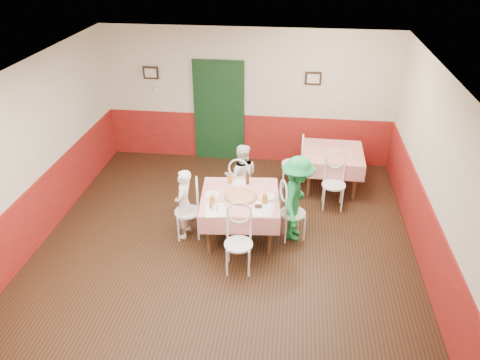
# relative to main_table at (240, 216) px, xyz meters

# --- Properties ---
(floor) EXTENTS (7.00, 7.00, 0.00)m
(floor) POSITION_rel_main_table_xyz_m (-0.19, -0.60, -0.38)
(floor) COLOR black
(floor) RESTS_ON ground
(ceiling) EXTENTS (7.00, 7.00, 0.00)m
(ceiling) POSITION_rel_main_table_xyz_m (-0.19, -0.60, 2.42)
(ceiling) COLOR white
(ceiling) RESTS_ON back_wall
(back_wall) EXTENTS (6.00, 0.10, 2.80)m
(back_wall) POSITION_rel_main_table_xyz_m (-0.19, 2.90, 1.02)
(back_wall) COLOR beige
(back_wall) RESTS_ON ground
(left_wall) EXTENTS (0.10, 7.00, 2.80)m
(left_wall) POSITION_rel_main_table_xyz_m (-3.19, -0.60, 1.02)
(left_wall) COLOR beige
(left_wall) RESTS_ON ground
(right_wall) EXTENTS (0.10, 7.00, 2.80)m
(right_wall) POSITION_rel_main_table_xyz_m (2.81, -0.60, 1.02)
(right_wall) COLOR beige
(right_wall) RESTS_ON ground
(wainscot_back) EXTENTS (6.00, 0.03, 1.00)m
(wainscot_back) POSITION_rel_main_table_xyz_m (-0.19, 2.88, 0.12)
(wainscot_back) COLOR maroon
(wainscot_back) RESTS_ON ground
(wainscot_left) EXTENTS (0.03, 7.00, 1.00)m
(wainscot_left) POSITION_rel_main_table_xyz_m (-3.17, -0.60, 0.12)
(wainscot_left) COLOR maroon
(wainscot_left) RESTS_ON ground
(wainscot_right) EXTENTS (0.03, 7.00, 1.00)m
(wainscot_right) POSITION_rel_main_table_xyz_m (2.80, -0.60, 0.12)
(wainscot_right) COLOR maroon
(wainscot_right) RESTS_ON ground
(door) EXTENTS (0.96, 0.06, 2.10)m
(door) POSITION_rel_main_table_xyz_m (-0.79, 2.85, 0.68)
(door) COLOR black
(door) RESTS_ON ground
(picture_left) EXTENTS (0.32, 0.03, 0.26)m
(picture_left) POSITION_rel_main_table_xyz_m (-2.19, 2.85, 1.48)
(picture_left) COLOR black
(picture_left) RESTS_ON back_wall
(picture_right) EXTENTS (0.32, 0.03, 0.26)m
(picture_right) POSITION_rel_main_table_xyz_m (1.11, 2.85, 1.48)
(picture_right) COLOR black
(picture_right) RESTS_ON back_wall
(thermostat) EXTENTS (0.10, 0.03, 0.10)m
(thermostat) POSITION_rel_main_table_xyz_m (-2.09, 2.85, 1.12)
(thermostat) COLOR white
(thermostat) RESTS_ON back_wall
(main_table) EXTENTS (1.33, 1.33, 0.77)m
(main_table) POSITION_rel_main_table_xyz_m (0.00, 0.00, 0.00)
(main_table) COLOR red
(main_table) RESTS_ON ground
(second_table) EXTENTS (1.14, 1.14, 0.77)m
(second_table) POSITION_rel_main_table_xyz_m (1.55, 1.84, 0.00)
(second_table) COLOR red
(second_table) RESTS_ON ground
(chair_left) EXTENTS (0.50, 0.50, 0.90)m
(chair_left) POSITION_rel_main_table_xyz_m (-0.85, -0.08, 0.08)
(chair_left) COLOR white
(chair_left) RESTS_ON ground
(chair_right) EXTENTS (0.53, 0.53, 0.90)m
(chair_right) POSITION_rel_main_table_xyz_m (0.85, 0.08, 0.08)
(chair_right) COLOR white
(chair_right) RESTS_ON ground
(chair_far) EXTENTS (0.47, 0.47, 0.90)m
(chair_far) POSITION_rel_main_table_xyz_m (-0.08, 0.85, 0.08)
(chair_far) COLOR white
(chair_far) RESTS_ON ground
(chair_near) EXTENTS (0.45, 0.45, 0.90)m
(chair_near) POSITION_rel_main_table_xyz_m (0.08, -0.85, 0.08)
(chair_near) COLOR white
(chair_near) RESTS_ON ground
(chair_second_a) EXTENTS (0.43, 0.43, 0.90)m
(chair_second_a) POSITION_rel_main_table_xyz_m (0.80, 1.84, 0.08)
(chair_second_a) COLOR white
(chair_second_a) RESTS_ON ground
(chair_second_b) EXTENTS (0.43, 0.43, 0.90)m
(chair_second_b) POSITION_rel_main_table_xyz_m (1.55, 1.09, 0.08)
(chair_second_b) COLOR white
(chair_second_b) RESTS_ON ground
(pizza) EXTENTS (0.53, 0.53, 0.03)m
(pizza) POSITION_rel_main_table_xyz_m (0.02, -0.04, 0.40)
(pizza) COLOR #B74723
(pizza) RESTS_ON main_table
(plate_left) EXTENTS (0.27, 0.27, 0.01)m
(plate_left) POSITION_rel_main_table_xyz_m (-0.44, -0.02, 0.39)
(plate_left) COLOR white
(plate_left) RESTS_ON main_table
(plate_right) EXTENTS (0.27, 0.27, 0.01)m
(plate_right) POSITION_rel_main_table_xyz_m (0.43, 0.02, 0.39)
(plate_right) COLOR white
(plate_right) RESTS_ON main_table
(plate_far) EXTENTS (0.27, 0.27, 0.01)m
(plate_far) POSITION_rel_main_table_xyz_m (-0.06, 0.40, 0.39)
(plate_far) COLOR white
(plate_far) RESTS_ON main_table
(glass_a) EXTENTS (0.08, 0.08, 0.13)m
(glass_a) POSITION_rel_main_table_xyz_m (-0.39, -0.27, 0.45)
(glass_a) COLOR #BF7219
(glass_a) RESTS_ON main_table
(glass_b) EXTENTS (0.09, 0.09, 0.16)m
(glass_b) POSITION_rel_main_table_xyz_m (0.40, -0.16, 0.46)
(glass_b) COLOR #BF7219
(glass_b) RESTS_ON main_table
(glass_c) EXTENTS (0.08, 0.08, 0.14)m
(glass_c) POSITION_rel_main_table_xyz_m (-0.21, 0.40, 0.45)
(glass_c) COLOR #BF7219
(glass_c) RESTS_ON main_table
(beer_bottle) EXTENTS (0.06, 0.06, 0.21)m
(beer_bottle) POSITION_rel_main_table_xyz_m (0.08, 0.40, 0.49)
(beer_bottle) COLOR #381C0A
(beer_bottle) RESTS_ON main_table
(shaker_a) EXTENTS (0.04, 0.04, 0.09)m
(shaker_a) POSITION_rel_main_table_xyz_m (-0.35, -0.48, 0.43)
(shaker_a) COLOR silver
(shaker_a) RESTS_ON main_table
(shaker_b) EXTENTS (0.04, 0.04, 0.09)m
(shaker_b) POSITION_rel_main_table_xyz_m (-0.29, -0.48, 0.43)
(shaker_b) COLOR silver
(shaker_b) RESTS_ON main_table
(shaker_c) EXTENTS (0.04, 0.04, 0.09)m
(shaker_c) POSITION_rel_main_table_xyz_m (-0.40, -0.41, 0.43)
(shaker_c) COLOR #B23319
(shaker_c) RESTS_ON main_table
(menu_left) EXTENTS (0.38, 0.46, 0.00)m
(menu_left) POSITION_rel_main_table_xyz_m (-0.32, -0.45, 0.39)
(menu_left) COLOR white
(menu_left) RESTS_ON main_table
(menu_right) EXTENTS (0.34, 0.43, 0.00)m
(menu_right) POSITION_rel_main_table_xyz_m (0.39, -0.34, 0.39)
(menu_right) COLOR white
(menu_right) RESTS_ON main_table
(wallet) EXTENTS (0.12, 0.10, 0.02)m
(wallet) POSITION_rel_main_table_xyz_m (0.32, -0.29, 0.40)
(wallet) COLOR black
(wallet) RESTS_ON main_table
(diner_left) EXTENTS (0.33, 0.46, 1.20)m
(diner_left) POSITION_rel_main_table_xyz_m (-0.90, -0.09, 0.22)
(diner_left) COLOR gray
(diner_left) RESTS_ON ground
(diner_far) EXTENTS (0.67, 0.56, 1.23)m
(diner_far) POSITION_rel_main_table_xyz_m (-0.09, 0.90, 0.24)
(diner_far) COLOR gray
(diner_far) RESTS_ON ground
(diner_right) EXTENTS (0.65, 1.00, 1.44)m
(diner_right) POSITION_rel_main_table_xyz_m (0.90, 0.09, 0.35)
(diner_right) COLOR gray
(diner_right) RESTS_ON ground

